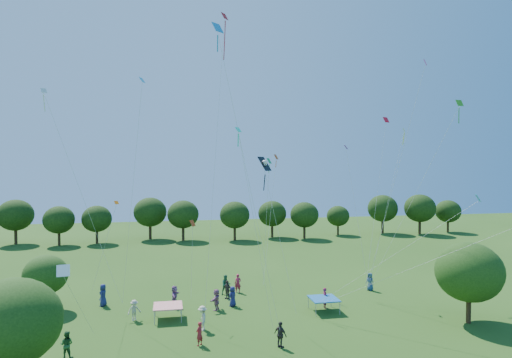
% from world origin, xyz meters
% --- Properties ---
extents(near_tree_west, '(4.96, 4.96, 6.17)m').
position_xyz_m(near_tree_west, '(-13.79, 8.47, 3.93)').
color(near_tree_west, '#422B19').
rests_on(near_tree_west, ground).
extents(near_tree_north, '(3.55, 3.55, 4.56)m').
position_xyz_m(near_tree_north, '(-15.82, 22.98, 2.96)').
color(near_tree_north, '#422B19').
rests_on(near_tree_north, ground).
extents(near_tree_east, '(4.96, 4.96, 6.11)m').
position_xyz_m(near_tree_east, '(16.35, 13.89, 3.87)').
color(near_tree_east, '#422B19').
rests_on(near_tree_east, ground).
extents(treeline, '(88.01, 8.77, 6.77)m').
position_xyz_m(treeline, '(-1.73, 55.43, 4.09)').
color(treeline, '#422B19').
rests_on(treeline, ground).
extents(tent_red_stripe, '(2.20, 2.20, 1.10)m').
position_xyz_m(tent_red_stripe, '(-5.99, 18.97, 1.04)').
color(tent_red_stripe, red).
rests_on(tent_red_stripe, ground).
extents(tent_blue, '(2.20, 2.20, 1.10)m').
position_xyz_m(tent_blue, '(6.48, 18.48, 1.04)').
color(tent_blue, '#175896').
rests_on(tent_blue, ground).
extents(crowd_person_0, '(0.73, 1.02, 1.86)m').
position_xyz_m(crowd_person_0, '(-11.39, 23.36, 0.93)').
color(crowd_person_0, navy).
rests_on(crowd_person_0, ground).
extents(crowd_person_1, '(0.68, 0.68, 1.58)m').
position_xyz_m(crowd_person_1, '(-3.93, 13.41, 0.79)').
color(crowd_person_1, maroon).
rests_on(crowd_person_1, ground).
extents(crowd_person_2, '(0.89, 0.59, 1.66)m').
position_xyz_m(crowd_person_2, '(-12.16, 13.04, 0.83)').
color(crowd_person_2, '#24552A').
rests_on(crowd_person_2, ground).
extents(crowd_person_3, '(0.53, 1.17, 1.78)m').
position_xyz_m(crowd_person_3, '(-3.53, 16.09, 0.89)').
color(crowd_person_3, '#C1B89A').
rests_on(crowd_person_3, ground).
extents(crowd_person_4, '(0.96, 1.08, 1.71)m').
position_xyz_m(crowd_person_4, '(1.26, 12.05, 0.86)').
color(crowd_person_4, '#362D2B').
rests_on(crowd_person_4, ground).
extents(crowd_person_5, '(1.26, 1.73, 1.75)m').
position_xyz_m(crowd_person_5, '(-2.09, 20.43, 0.88)').
color(crowd_person_5, '#96577E').
rests_on(crowd_person_5, ground).
extents(crowd_person_6, '(0.91, 0.90, 1.68)m').
position_xyz_m(crowd_person_6, '(-0.64, 21.20, 0.84)').
color(crowd_person_6, navy).
rests_on(crowd_person_6, ground).
extents(crowd_person_7, '(0.42, 0.64, 1.69)m').
position_xyz_m(crowd_person_7, '(6.89, 19.31, 0.84)').
color(crowd_person_7, maroon).
rests_on(crowd_person_7, ground).
extents(crowd_person_8, '(0.97, 0.65, 1.81)m').
position_xyz_m(crowd_person_8, '(-0.76, 24.72, 0.91)').
color(crowd_person_8, '#296141').
rests_on(crowd_person_8, ground).
extents(crowd_person_9, '(1.14, 0.85, 1.59)m').
position_xyz_m(crowd_person_9, '(-8.54, 19.15, 0.80)').
color(crowd_person_9, '#BEB198').
rests_on(crowd_person_9, ground).
extents(crowd_person_10, '(0.95, 1.03, 1.65)m').
position_xyz_m(crowd_person_10, '(-0.82, 23.42, 0.82)').
color(crowd_person_10, '#463A38').
rests_on(crowd_person_10, ground).
extents(crowd_person_11, '(0.96, 1.73, 1.75)m').
position_xyz_m(crowd_person_11, '(-5.45, 22.13, 0.88)').
color(crowd_person_11, '#8F538F').
rests_on(crowd_person_11, ground).
extents(crowd_person_12, '(0.83, 0.93, 1.67)m').
position_xyz_m(crowd_person_12, '(12.84, 23.51, 0.84)').
color(crowd_person_12, navy).
rests_on(crowd_person_12, ground).
extents(crowd_person_13, '(0.75, 0.63, 1.72)m').
position_xyz_m(crowd_person_13, '(0.41, 25.16, 0.86)').
color(crowd_person_13, '#A01D3D').
rests_on(crowd_person_13, ground).
extents(pirate_kite, '(2.76, 1.53, 11.25)m').
position_xyz_m(pirate_kite, '(0.93, 15.35, 11.89)').
color(pirate_kite, black).
extents(red_high_kite, '(2.36, 4.79, 22.74)m').
position_xyz_m(red_high_kite, '(-1.81, 19.03, 19.05)').
color(red_high_kite, red).
extents(small_kite_0, '(0.51, 0.87, 6.34)m').
position_xyz_m(small_kite_0, '(-4.07, 19.26, 6.63)').
color(small_kite_0, red).
extents(small_kite_1, '(2.60, 5.25, 11.66)m').
position_xyz_m(small_kite_1, '(4.21, 26.65, 10.60)').
color(small_kite_1, '#FF4C0D').
extents(small_kite_2, '(10.41, 8.61, 7.34)m').
position_xyz_m(small_kite_2, '(13.75, 10.07, 6.87)').
color(small_kite_2, yellow).
extents(small_kite_3, '(4.10, 6.98, 15.44)m').
position_xyz_m(small_kite_3, '(14.29, 15.02, 13.11)').
color(small_kite_3, '#328E19').
extents(small_kite_4, '(8.98, 6.92, 8.72)m').
position_xyz_m(small_kite_4, '(12.52, 11.63, 8.00)').
color(small_kite_4, '#1782E7').
extents(small_kite_5, '(2.51, 5.38, 18.78)m').
position_xyz_m(small_kite_5, '(12.98, 17.09, 14.76)').
color(small_kite_5, '#A51B87').
extents(small_kite_6, '(5.28, 1.69, 16.12)m').
position_xyz_m(small_kite_6, '(-13.19, 18.64, 12.81)').
color(small_kite_6, silver).
extents(small_kite_7, '(2.68, 1.37, 12.99)m').
position_xyz_m(small_kite_7, '(-1.02, 11.38, 10.66)').
color(small_kite_7, '#0ED8B8').
extents(small_kite_8, '(4.19, 4.40, 15.28)m').
position_xyz_m(small_kite_8, '(14.25, 24.04, 13.28)').
color(small_kite_8, red).
extents(small_kite_9, '(2.27, 0.41, 7.54)m').
position_xyz_m(small_kite_9, '(-10.80, 24.00, 6.86)').
color(small_kite_9, orange).
extents(small_kite_10, '(4.80, 2.81, 14.07)m').
position_xyz_m(small_kite_10, '(14.62, 22.23, 11.36)').
color(small_kite_10, yellow).
extents(small_kite_11, '(0.70, 0.94, 11.23)m').
position_xyz_m(small_kite_11, '(2.71, 22.51, 10.39)').
color(small_kite_11, green).
extents(small_kite_12, '(4.49, 1.60, 19.06)m').
position_xyz_m(small_kite_12, '(-2.24, 10.68, 16.55)').
color(small_kite_12, '#1483C8').
extents(small_kite_13, '(0.69, 4.40, 12.50)m').
position_xyz_m(small_kite_13, '(10.81, 23.45, 10.73)').
color(small_kite_13, '#751686').
extents(small_kite_14, '(1.14, 4.78, 5.38)m').
position_xyz_m(small_kite_14, '(-11.32, 9.35, 5.86)').
color(small_kite_14, white).
extents(small_kite_15, '(1.94, 1.71, 17.07)m').
position_xyz_m(small_kite_15, '(-8.20, 18.43, 13.50)').
color(small_kite_15, '#0C7CB8').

